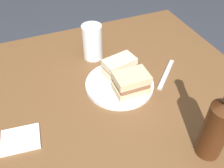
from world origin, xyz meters
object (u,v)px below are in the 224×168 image
Objects in this scene: sandwich_half_left at (131,83)px; napkin at (21,139)px; sandwich_half_right at (119,66)px; fork at (166,74)px; cider_bottle at (218,126)px; plate at (120,84)px; pint_glass at (93,44)px.

sandwich_half_left reaches higher than napkin.
sandwich_half_left is at bearing 89.09° from sandwich_half_right.
napkin is 0.55m from fork.
cider_bottle is (-0.10, 0.29, 0.06)m from sandwich_half_left.
plate is 0.21m from pint_glass.
fork is (-0.17, -0.04, -0.05)m from sandwich_half_left.
fork is at bearing 176.66° from plate.
cider_bottle reaches higher than plate.
plate reaches higher than fork.
plate is 0.37m from cider_bottle.
pint_glass is 0.56m from cider_bottle.
plate is 1.72× the size of pint_glass.
plate is 0.37m from napkin.
sandwich_half_left is (-0.02, 0.05, 0.04)m from plate.
sandwich_half_right is 0.45× the size of cider_bottle.
sandwich_half_left reaches higher than sandwich_half_right.
fork is at bearing -170.33° from napkin.
fork is (-0.55, -0.09, -0.00)m from napkin.
sandwich_half_right is 0.41m from napkin.
sandwich_half_right is at bearing -90.91° from sandwich_half_left.
sandwich_half_left is 0.90× the size of sandwich_half_right.
sandwich_half_right is 1.15× the size of napkin.
sandwich_half_right is 0.41m from cider_bottle.
sandwich_half_left is 0.41× the size of cider_bottle.
sandwich_half_left is at bearing -172.24° from napkin.
pint_glass is at bearing 91.81° from fork.
cider_bottle is at bearing -145.26° from fork.
plate is at bearing -163.86° from napkin.
napkin is at bearing 16.14° from plate.
plate is at bearing 132.92° from fork.
napkin is (0.48, -0.23, -0.11)m from cider_bottle.
napkin is at bearing 42.83° from pint_glass.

